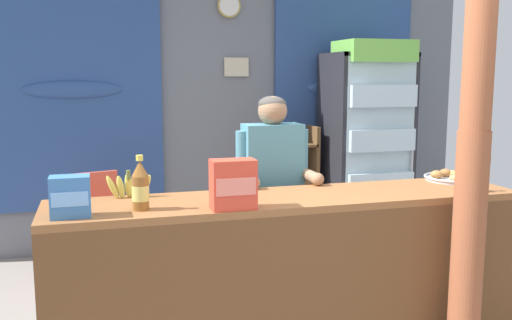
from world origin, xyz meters
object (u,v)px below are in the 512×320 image
(drink_fridge, at_px, (367,135))
(shopkeeper, at_px, (273,182))
(timber_post, at_px, (474,142))
(snack_box_biscuit, at_px, (70,197))
(snack_box_crackers, at_px, (233,184))
(plastic_lawn_chair, at_px, (98,219))
(banana_bunch, at_px, (129,186))
(soda_bottle_iced_tea, at_px, (140,187))
(pastry_tray, at_px, (452,177))
(stall_counter, at_px, (296,268))
(bottle_shelf_rack, at_px, (292,184))
(soda_bottle_water, at_px, (466,174))

(drink_fridge, distance_m, shopkeeper, 2.02)
(timber_post, distance_m, snack_box_biscuit, 2.07)
(snack_box_crackers, bearing_deg, timber_post, -10.80)
(plastic_lawn_chair, distance_m, banana_bunch, 1.62)
(snack_box_crackers, bearing_deg, soda_bottle_iced_tea, 166.70)
(drink_fridge, relative_size, banana_bunch, 7.32)
(shopkeeper, relative_size, pastry_tray, 4.18)
(drink_fridge, height_order, snack_box_biscuit, drink_fridge)
(pastry_tray, bearing_deg, plastic_lawn_chair, 144.90)
(stall_counter, distance_m, banana_bunch, 1.04)
(bottle_shelf_rack, distance_m, snack_box_biscuit, 3.03)
(plastic_lawn_chair, distance_m, soda_bottle_iced_tea, 1.94)
(stall_counter, xyz_separation_m, pastry_tray, (1.18, 0.27, 0.41))
(drink_fridge, bearing_deg, snack_box_biscuit, -141.51)
(banana_bunch, bearing_deg, plastic_lawn_chair, 96.69)
(plastic_lawn_chair, distance_m, soda_bottle_water, 2.88)
(pastry_tray, bearing_deg, snack_box_crackers, -166.65)
(stall_counter, height_order, timber_post, timber_post)
(soda_bottle_iced_tea, bearing_deg, plastic_lawn_chair, 96.73)
(snack_box_crackers, height_order, banana_bunch, snack_box_crackers)
(snack_box_crackers, xyz_separation_m, banana_bunch, (-0.50, 0.43, -0.06))
(stall_counter, bearing_deg, snack_box_biscuit, -177.69)
(plastic_lawn_chair, height_order, soda_bottle_iced_tea, soda_bottle_iced_tea)
(shopkeeper, bearing_deg, plastic_lawn_chair, 132.54)
(timber_post, bearing_deg, snack_box_crackers, 169.20)
(snack_box_biscuit, bearing_deg, snack_box_crackers, -3.73)
(drink_fridge, distance_m, banana_bunch, 2.92)
(plastic_lawn_chair, bearing_deg, snack_box_crackers, -70.85)
(banana_bunch, bearing_deg, soda_bottle_iced_tea, -83.09)
(shopkeeper, relative_size, snack_box_biscuit, 7.58)
(bottle_shelf_rack, height_order, banana_bunch, bottle_shelf_rack)
(soda_bottle_water, bearing_deg, snack_box_biscuit, 179.54)
(stall_counter, bearing_deg, soda_bottle_iced_tea, 179.39)
(drink_fridge, relative_size, plastic_lawn_chair, 2.30)
(timber_post, xyz_separation_m, drink_fridge, (0.62, 2.40, -0.23))
(soda_bottle_water, relative_size, pastry_tray, 0.67)
(shopkeeper, xyz_separation_m, pastry_tray, (1.11, -0.35, 0.04))
(snack_box_biscuit, height_order, pastry_tray, snack_box_biscuit)
(timber_post, height_order, snack_box_crackers, timber_post)
(bottle_shelf_rack, bearing_deg, snack_box_crackers, -116.26)
(shopkeeper, distance_m, snack_box_biscuit, 1.41)
(stall_counter, relative_size, banana_bunch, 9.97)
(snack_box_biscuit, bearing_deg, stall_counter, 2.31)
(bottle_shelf_rack, bearing_deg, pastry_tray, -78.25)
(timber_post, relative_size, banana_bunch, 10.16)
(soda_bottle_water, height_order, banana_bunch, soda_bottle_water)
(timber_post, height_order, bottle_shelf_rack, timber_post)
(pastry_tray, distance_m, banana_bunch, 2.05)
(timber_post, bearing_deg, plastic_lawn_chair, 131.38)
(pastry_tray, bearing_deg, stall_counter, -167.05)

